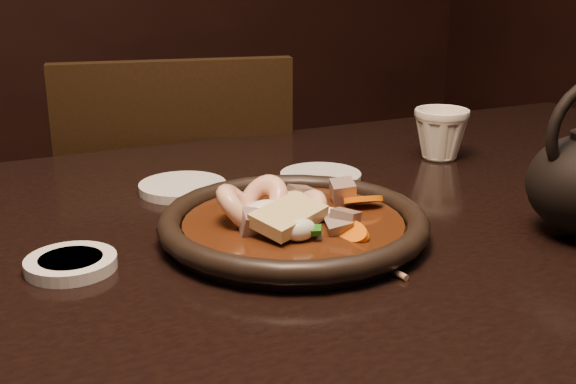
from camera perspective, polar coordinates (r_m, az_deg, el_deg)
name	(u,v)px	position (r m, az deg, el deg)	size (l,w,h in m)	color
table	(301,297)	(0.83, 1.04, -8.30)	(1.60, 0.90, 0.75)	black
chair	(178,259)	(1.43, -8.69, -5.26)	(0.50, 0.50, 0.88)	black
plate	(293,225)	(0.78, 0.43, -2.61)	(0.29, 0.29, 0.03)	black
stirfry	(291,219)	(0.78, 0.27, -2.17)	(0.21, 0.17, 0.07)	#361809
soy_dish	(71,263)	(0.74, -16.77, -5.43)	(0.09, 0.09, 0.01)	silver
saucer_left	(183,187)	(0.95, -8.33, 0.38)	(0.11, 0.11, 0.01)	silver
saucer_right	(321,177)	(0.98, 2.59, 1.21)	(0.11, 0.11, 0.01)	silver
tea_cup	(441,132)	(1.10, 11.99, 4.64)	(0.08, 0.08, 0.08)	white
chopsticks	(334,241)	(0.77, 3.67, -3.88)	(0.04, 0.22, 0.01)	tan
napkin	(303,211)	(0.86, 1.16, -1.54)	(0.13, 0.13, 0.00)	#9D606C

